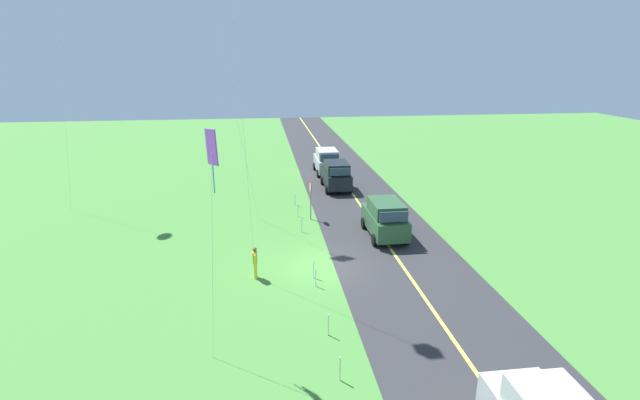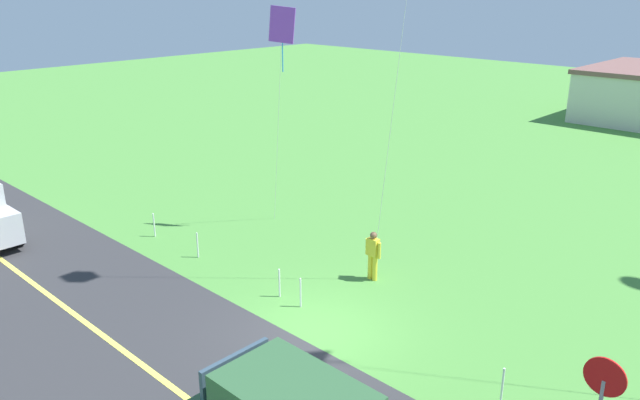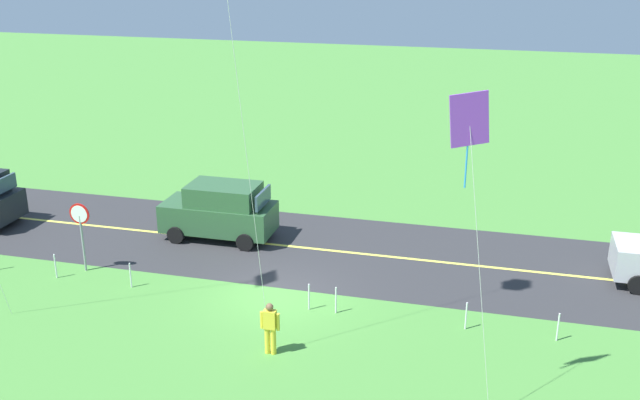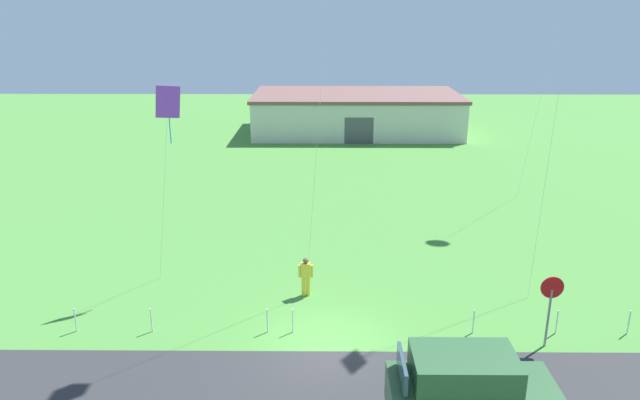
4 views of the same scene
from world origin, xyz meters
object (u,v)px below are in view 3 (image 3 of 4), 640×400
car_suv_foreground (220,211)px  person_adult_near (270,327)px  kite_green_far (470,125)px  stop_sign (81,224)px

car_suv_foreground → person_adult_near: size_ratio=2.75×
kite_green_far → person_adult_near: bearing=-12.7°
person_adult_near → kite_green_far: kite_green_far is taller
stop_sign → kite_green_far: size_ratio=0.32×
stop_sign → kite_green_far: 15.21m
car_suv_foreground → stop_sign: size_ratio=1.72×
person_adult_near → kite_green_far: bearing=96.8°
car_suv_foreground → person_adult_near: bearing=120.9°
car_suv_foreground → person_adult_near: 8.91m
car_suv_foreground → kite_green_far: (-9.77, 8.82, 6.18)m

